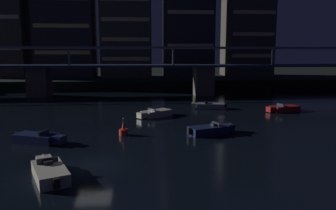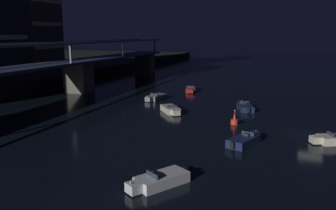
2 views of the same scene
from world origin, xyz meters
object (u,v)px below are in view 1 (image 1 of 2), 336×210
at_px(tower_west_tall, 65,14).
at_px(speedboat_near_center, 155,113).
at_px(tower_central, 126,30).
at_px(channel_buoy, 124,130).
at_px(tower_west_low, 3,3).
at_px(speedboat_near_right, 50,172).
at_px(tower_east_low, 247,25).
at_px(river_bridge, 123,73).
at_px(speedboat_near_left, 209,106).
at_px(speedboat_far_left, 284,109).
at_px(speedboat_mid_center, 38,138).
at_px(speedboat_mid_left, 210,130).

xyz_separation_m(tower_west_tall, speedboat_near_center, (20.38, -42.67, -17.49)).
bearing_deg(tower_central, channel_buoy, -87.93).
height_order(tower_west_low, speedboat_near_right, tower_west_low).
xyz_separation_m(tower_central, tower_east_low, (32.35, 2.95, 1.85)).
relative_size(tower_west_low, tower_central, 1.52).
xyz_separation_m(river_bridge, channel_buoy, (1.72, -31.06, -3.86)).
height_order(speedboat_near_left, speedboat_near_center, same).
relative_size(tower_central, speedboat_far_left, 4.65).
bearing_deg(speedboat_mid_center, speedboat_mid_left, 6.96).
bearing_deg(tower_west_tall, tower_east_low, 4.00).
bearing_deg(river_bridge, speedboat_far_left, -39.79).
bearing_deg(speedboat_mid_left, speedboat_near_right, -140.40).
bearing_deg(river_bridge, speedboat_near_right, -93.34).
height_order(speedboat_far_left, channel_buoy, channel_buoy).
height_order(river_bridge, speedboat_far_left, river_bridge).
xyz_separation_m(river_bridge, speedboat_mid_center, (-5.81, -33.21, -3.92)).
bearing_deg(speedboat_mid_center, river_bridge, 80.08).
xyz_separation_m(speedboat_mid_left, speedboat_far_left, (12.99, 11.76, 0.00)).
distance_m(tower_west_low, channel_buoy, 65.05).
xyz_separation_m(tower_central, channel_buoy, (1.90, -52.40, -13.62)).
bearing_deg(speedboat_near_center, tower_west_low, 128.83).
relative_size(tower_west_tall, speedboat_near_center, 6.78).
xyz_separation_m(speedboat_near_right, speedboat_far_left, (25.82, 22.38, 0.00)).
bearing_deg(speedboat_near_center, channel_buoy, -110.72).
bearing_deg(river_bridge, tower_east_low, 37.05).
xyz_separation_m(tower_west_low, speedboat_far_left, (53.37, -41.59, -19.99)).
bearing_deg(tower_central, tower_west_low, 178.51).
height_order(river_bridge, speedboat_near_left, river_bridge).
height_order(river_bridge, tower_central, tower_central).
height_order(tower_west_low, speedboat_mid_left, tower_west_low).
xyz_separation_m(speedboat_mid_center, channel_buoy, (7.53, 2.15, 0.06)).
relative_size(river_bridge, speedboat_far_left, 19.35).
xyz_separation_m(tower_west_tall, speedboat_mid_center, (9.30, -54.19, -17.49)).
bearing_deg(river_bridge, tower_central, 90.47).
height_order(tower_west_tall, channel_buoy, tower_west_tall).
bearing_deg(speedboat_near_left, river_bridge, 129.61).
bearing_deg(speedboat_mid_center, tower_east_low, 56.55).
bearing_deg(speedboat_near_right, tower_central, 87.95).
height_order(tower_east_low, speedboat_near_left, tower_east_low).
xyz_separation_m(tower_east_low, speedboat_mid_center, (-37.98, -57.50, -15.53)).
bearing_deg(speedboat_mid_left, channel_buoy, 178.85).
relative_size(tower_east_low, speedboat_near_center, 5.94).
height_order(tower_west_low, speedboat_near_left, tower_west_low).
bearing_deg(tower_west_tall, tower_west_low, 175.62).
bearing_deg(speedboat_near_right, river_bridge, 86.66).
bearing_deg(speedboat_near_right, speedboat_near_center, 69.08).
bearing_deg(channel_buoy, speedboat_far_left, 28.15).
distance_m(tower_east_low, speedboat_near_left, 47.30).
distance_m(speedboat_mid_left, speedboat_far_left, 17.52).
distance_m(river_bridge, speedboat_near_left, 21.49).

